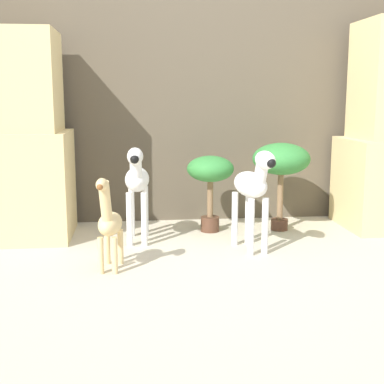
# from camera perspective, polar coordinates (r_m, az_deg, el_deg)

# --- Properties ---
(ground_plane) EXTENTS (14.00, 14.00, 0.00)m
(ground_plane) POSITION_cam_1_polar(r_m,az_deg,el_deg) (3.06, 4.45, -8.02)
(ground_plane) COLOR beige
(wall_back) EXTENTS (6.40, 0.08, 2.20)m
(wall_back) POSITION_cam_1_polar(r_m,az_deg,el_deg) (4.13, 1.39, 12.23)
(wall_back) COLOR brown
(wall_back) RESTS_ON ground_plane
(rock_pillar_left) EXTENTS (0.82, 0.62, 1.38)m
(rock_pillar_left) POSITION_cam_1_polar(r_m,az_deg,el_deg) (3.78, -19.13, 4.85)
(rock_pillar_left) COLOR #DBC184
(rock_pillar_left) RESTS_ON ground_plane
(zebra_right) EXTENTS (0.23, 0.48, 0.64)m
(zebra_right) POSITION_cam_1_polar(r_m,az_deg,el_deg) (3.28, 6.52, 0.59)
(zebra_right) COLOR white
(zebra_right) RESTS_ON ground_plane
(zebra_left) EXTENTS (0.18, 0.47, 0.64)m
(zebra_left) POSITION_cam_1_polar(r_m,az_deg,el_deg) (3.48, -5.90, 1.15)
(zebra_left) COLOR white
(zebra_left) RESTS_ON ground_plane
(giraffe_figurine) EXTENTS (0.16, 0.37, 0.54)m
(giraffe_figurine) POSITION_cam_1_polar(r_m,az_deg,el_deg) (2.96, -8.83, -3.21)
(giraffe_figurine) COLOR #E0C184
(giraffe_figurine) RESTS_ON ground_plane
(potted_palm_front) EXTENTS (0.33, 0.33, 0.54)m
(potted_palm_front) POSITION_cam_1_polar(r_m,az_deg,el_deg) (3.75, 1.96, 1.94)
(potted_palm_front) COLOR #513323
(potted_palm_front) RESTS_ON ground_plane
(potted_palm_back) EXTENTS (0.41, 0.41, 0.63)m
(potted_palm_back) POSITION_cam_1_polar(r_m,az_deg,el_deg) (3.83, 9.50, 3.23)
(potted_palm_back) COLOR #513323
(potted_palm_back) RESTS_ON ground_plane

